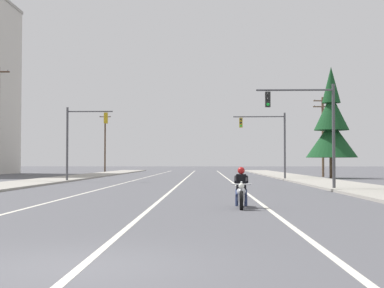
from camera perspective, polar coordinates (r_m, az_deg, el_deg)
ground_plane at (r=9.02m, az=-12.23°, el=-12.28°), size 400.00×400.00×0.00m
lane_stripe_center at (r=53.68m, az=-0.70°, el=-3.62°), size 0.16×100.00×0.01m
lane_stripe_left at (r=54.02m, az=-5.37°, el=-3.60°), size 0.16×100.00×0.01m
lane_stripe_right at (r=53.69m, az=3.71°, el=-3.61°), size 0.16×100.00×0.01m
sidewalk_kerb_right at (r=49.51m, az=12.11°, el=-3.64°), size 4.40×110.00×0.14m
sidewalk_kerb_left at (r=50.45m, az=-14.00°, el=-3.60°), size 4.40×110.00×0.14m
motorcycle_with_rider at (r=19.88m, az=5.09°, el=-4.89°), size 0.70×2.19×1.46m
traffic_signal_near_right at (r=33.00m, az=12.19°, el=2.41°), size 4.58×0.37×6.20m
traffic_signal_near_left at (r=46.94m, az=-11.46°, el=1.09°), size 3.88×0.37×6.20m
traffic_signal_mid_right at (r=51.66m, az=8.01°, el=0.87°), size 4.83×0.41×6.20m
utility_pole_right_far at (r=62.46m, az=13.33°, el=1.03°), size 2.11×0.26×8.79m
utility_pole_left_far at (r=92.49m, az=-8.95°, el=0.20°), size 1.87×0.26×9.53m
conifer_tree_right_verge_far at (r=57.60m, az=14.17°, el=1.71°), size 5.14×5.14×11.31m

